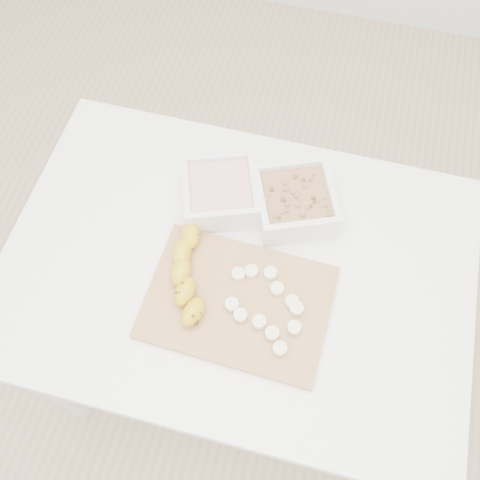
% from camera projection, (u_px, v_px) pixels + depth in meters
% --- Properties ---
extents(ground, '(3.50, 3.50, 0.00)m').
position_uv_depth(ground, '(238.00, 358.00, 1.80)').
color(ground, '#C6AD89').
rests_on(ground, ground).
extents(table, '(1.00, 0.70, 0.75)m').
position_uv_depth(table, '(237.00, 283.00, 1.22)').
color(table, white).
rests_on(table, ground).
extents(bowl_yogurt, '(0.21, 0.21, 0.07)m').
position_uv_depth(bowl_yogurt, '(221.00, 192.00, 1.18)').
color(bowl_yogurt, white).
rests_on(bowl_yogurt, table).
extents(bowl_granola, '(0.22, 0.22, 0.08)m').
position_uv_depth(bowl_granola, '(295.00, 201.00, 1.16)').
color(bowl_granola, white).
rests_on(bowl_granola, table).
extents(cutting_board, '(0.38, 0.28, 0.01)m').
position_uv_depth(cutting_board, '(238.00, 302.00, 1.09)').
color(cutting_board, '#AE814C').
rests_on(cutting_board, table).
extents(banana, '(0.09, 0.23, 0.04)m').
position_uv_depth(banana, '(188.00, 274.00, 1.09)').
color(banana, gold).
rests_on(banana, cutting_board).
extents(banana_slices, '(0.16, 0.18, 0.02)m').
position_uv_depth(banana_slices, '(267.00, 305.00, 1.07)').
color(banana_slices, '#FAF1BF').
rests_on(banana_slices, cutting_board).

